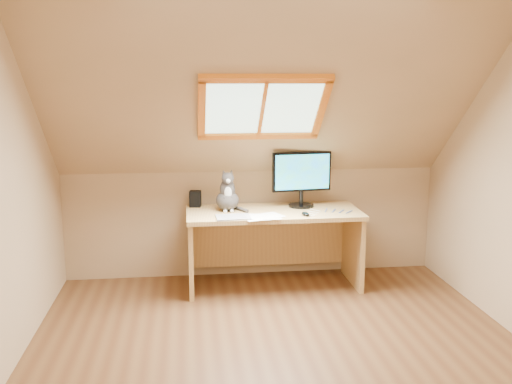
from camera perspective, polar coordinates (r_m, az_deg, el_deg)
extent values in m
plane|color=brown|center=(3.99, 2.66, -16.32)|extent=(3.50, 3.50, 0.00)
cube|color=tan|center=(1.95, 11.70, -8.30)|extent=(3.50, 0.02, 2.40)
cube|color=tan|center=(5.44, -0.38, -3.09)|extent=(3.50, 0.02, 1.00)
cube|color=tan|center=(4.51, 0.76, 9.38)|extent=(3.50, 1.56, 1.41)
cube|color=#B2E0CC|center=(4.58, 0.62, 8.54)|extent=(0.90, 0.53, 0.48)
cube|color=orange|center=(4.58, 0.62, 8.54)|extent=(1.02, 0.64, 0.59)
cube|color=#DBB668|center=(5.06, 1.76, -2.08)|extent=(1.54, 0.67, 0.04)
cube|color=#DBB668|center=(5.10, -6.54, -6.13)|extent=(0.04, 0.60, 0.66)
cube|color=#DBB668|center=(5.31, 9.67, -5.51)|extent=(0.04, 0.60, 0.66)
cube|color=#DBB668|center=(5.44, 1.25, -4.93)|extent=(1.44, 0.03, 0.46)
cylinder|color=black|center=(5.22, 4.53, -1.35)|extent=(0.23, 0.23, 0.02)
cylinder|color=black|center=(5.21, 4.54, -0.56)|extent=(0.04, 0.04, 0.13)
cube|color=black|center=(5.17, 4.58, 2.06)|extent=(0.55, 0.10, 0.36)
cube|color=blue|center=(5.14, 4.68, 2.01)|extent=(0.50, 0.07, 0.31)
ellipsoid|color=#3E3937|center=(5.06, -2.88, -0.85)|extent=(0.21, 0.25, 0.18)
ellipsoid|color=#3E3937|center=(5.02, -2.88, 0.26)|extent=(0.14, 0.14, 0.19)
ellipsoid|color=silver|center=(4.97, -2.81, -0.09)|extent=(0.07, 0.04, 0.11)
ellipsoid|color=#3E3937|center=(4.96, -2.84, 1.39)|extent=(0.11, 0.10, 0.10)
sphere|color=silver|center=(4.92, -2.79, 1.11)|extent=(0.04, 0.04, 0.04)
cone|color=#3E3937|center=(4.97, -3.25, 1.97)|extent=(0.05, 0.05, 0.06)
cone|color=#3E3937|center=(4.97, -2.49, 1.99)|extent=(0.05, 0.05, 0.06)
cube|color=black|center=(5.23, -6.09, -0.68)|extent=(0.11, 0.11, 0.14)
cube|color=#B2B2B7|center=(4.79, -2.30, -2.53)|extent=(0.29, 0.21, 0.01)
ellipsoid|color=black|center=(4.88, 4.97, -2.20)|extent=(0.08, 0.11, 0.03)
cube|color=white|center=(4.79, 0.90, -2.59)|extent=(0.33, 0.27, 0.00)
cube|color=white|center=(4.79, 0.90, -2.57)|extent=(0.32, 0.24, 0.00)
cube|color=white|center=(4.79, 0.90, -2.56)|extent=(0.35, 0.30, 0.00)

